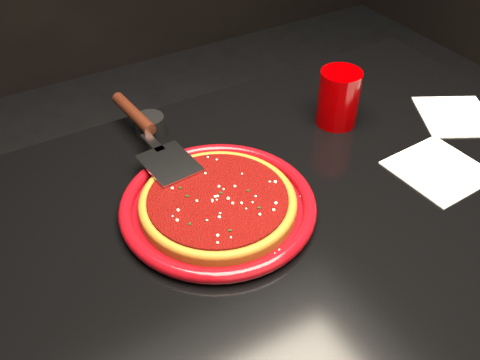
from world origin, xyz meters
name	(u,v)px	position (x,y,z in m)	size (l,w,h in m)	color
table	(280,336)	(0.00, 0.00, 0.38)	(1.20, 0.80, 0.75)	black
plate	(218,206)	(-0.11, 0.06, 0.76)	(0.33, 0.33, 0.02)	#6E060B
pizza_crust	(218,204)	(-0.11, 0.06, 0.77)	(0.26, 0.26, 0.01)	brown
pizza_crust_rim	(218,201)	(-0.11, 0.06, 0.77)	(0.26, 0.26, 0.02)	brown
pizza_sauce	(218,199)	(-0.11, 0.06, 0.78)	(0.23, 0.23, 0.01)	#620A08
parmesan_dusting	(218,196)	(-0.11, 0.06, 0.78)	(0.22, 0.22, 0.01)	beige
basil_flecks	(218,196)	(-0.11, 0.06, 0.78)	(0.21, 0.21, 0.00)	black
pizza_server	(151,134)	(-0.14, 0.26, 0.79)	(0.10, 0.35, 0.03)	silver
cup	(338,98)	(0.23, 0.17, 0.81)	(0.08, 0.08, 0.11)	#8D0000
napkin_a	(439,170)	(0.29, -0.05, 0.75)	(0.15, 0.15, 0.00)	white
napkin_b	(455,116)	(0.45, 0.05, 0.75)	(0.14, 0.15, 0.00)	white
ramekin	(150,127)	(-0.12, 0.31, 0.77)	(0.06, 0.06, 0.04)	black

